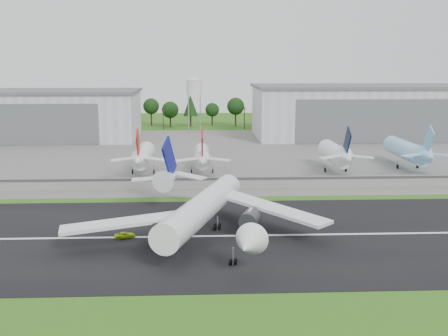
{
  "coord_description": "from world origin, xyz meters",
  "views": [
    {
      "loc": [
        -2.99,
        -103.55,
        36.34
      ],
      "look_at": [
        3.58,
        40.0,
        9.0
      ],
      "focal_mm": 45.0,
      "sensor_mm": 36.0,
      "label": 1
    }
  ],
  "objects_px": {
    "ground_vehicle": "(125,235)",
    "parked_jet_red_b": "(202,156)",
    "parked_jet_red_a": "(142,156)",
    "parked_jet_navy": "(337,154)",
    "main_airliner": "(203,215)",
    "parked_jet_skyblue": "(410,151)"
  },
  "relations": [
    {
      "from": "ground_vehicle",
      "to": "parked_jet_navy",
      "type": "xyz_separation_m",
      "value": [
        61.08,
        66.94,
        5.68
      ]
    },
    {
      "from": "parked_jet_navy",
      "to": "parked_jet_red_a",
      "type": "bearing_deg",
      "value": -179.98
    },
    {
      "from": "ground_vehicle",
      "to": "parked_jet_skyblue",
      "type": "relative_size",
      "value": 0.12
    },
    {
      "from": "main_airliner",
      "to": "parked_jet_navy",
      "type": "xyz_separation_m",
      "value": [
        44.82,
        67.01,
        1.48
      ]
    },
    {
      "from": "main_airliner",
      "to": "parked_jet_skyblue",
      "type": "bearing_deg",
      "value": -116.92
    },
    {
      "from": "parked_jet_navy",
      "to": "main_airliner",
      "type": "bearing_deg",
      "value": -123.78
    },
    {
      "from": "parked_jet_red_a",
      "to": "parked_jet_navy",
      "type": "distance_m",
      "value": 63.8
    },
    {
      "from": "main_airliner",
      "to": "ground_vehicle",
      "type": "xyz_separation_m",
      "value": [
        -16.26,
        0.07,
        -4.2
      ]
    },
    {
      "from": "main_airliner",
      "to": "parked_jet_red_b",
      "type": "bearing_deg",
      "value": -72.61
    },
    {
      "from": "parked_jet_red_a",
      "to": "parked_jet_skyblue",
      "type": "bearing_deg",
      "value": 3.2
    },
    {
      "from": "parked_jet_red_a",
      "to": "parked_jet_navy",
      "type": "bearing_deg",
      "value": 0.02
    },
    {
      "from": "main_airliner",
      "to": "parked_jet_red_a",
      "type": "distance_m",
      "value": 69.63
    },
    {
      "from": "main_airliner",
      "to": "parked_jet_skyblue",
      "type": "xyz_separation_m",
      "value": [
        71.08,
        72.01,
        1.49
      ]
    },
    {
      "from": "ground_vehicle",
      "to": "parked_jet_red_a",
      "type": "relative_size",
      "value": 0.14
    },
    {
      "from": "parked_jet_red_b",
      "to": "parked_jet_navy",
      "type": "height_order",
      "value": "parked_jet_navy"
    },
    {
      "from": "main_airliner",
      "to": "parked_jet_red_a",
      "type": "relative_size",
      "value": 1.85
    },
    {
      "from": "main_airliner",
      "to": "parked_jet_navy",
      "type": "bearing_deg",
      "value": -106.07
    },
    {
      "from": "ground_vehicle",
      "to": "parked_jet_red_b",
      "type": "height_order",
      "value": "parked_jet_red_b"
    },
    {
      "from": "parked_jet_red_a",
      "to": "parked_jet_skyblue",
      "type": "xyz_separation_m",
      "value": [
        90.06,
        5.03,
        0.18
      ]
    },
    {
      "from": "ground_vehicle",
      "to": "parked_jet_navy",
      "type": "bearing_deg",
      "value": -60.79
    },
    {
      "from": "main_airliner",
      "to": "parked_jet_skyblue",
      "type": "height_order",
      "value": "main_airliner"
    },
    {
      "from": "parked_jet_red_b",
      "to": "parked_jet_skyblue",
      "type": "height_order",
      "value": "parked_jet_skyblue"
    }
  ]
}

